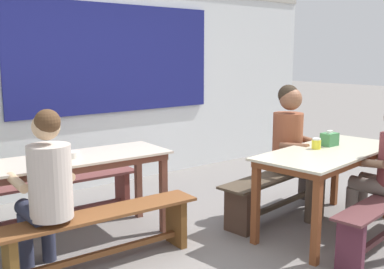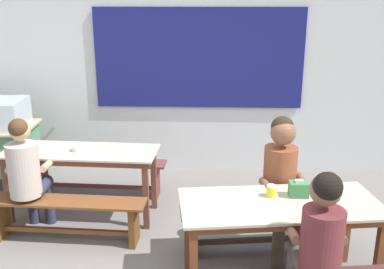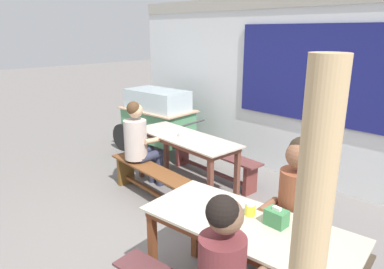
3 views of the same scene
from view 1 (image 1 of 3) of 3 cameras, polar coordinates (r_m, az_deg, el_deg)
name	(u,v)px [view 1 (image 1 of 3)]	position (r m, az deg, el deg)	size (l,w,h in m)	color
ground_plane	(237,249)	(4.00, 5.75, -14.28)	(40.00, 40.00, 0.00)	slate
backdrop_wall	(98,74)	(5.72, -11.80, 7.52)	(7.32, 0.23, 2.68)	silver
dining_table_far	(74,167)	(4.02, -14.79, -4.00)	(1.70, 0.68, 0.78)	beige
dining_table_near	(329,158)	(4.36, 17.05, -2.93)	(1.70, 0.91, 0.78)	#BFB9A0
bench_far_back	(55,194)	(4.62, -17.03, -7.29)	(1.71, 0.36, 0.44)	brown
bench_far_front	(102,230)	(3.65, -11.34, -11.84)	(1.64, 0.37, 0.44)	brown
bench_near_back	(278,188)	(4.73, 10.83, -6.70)	(1.59, 0.52, 0.44)	#423628
person_left_back_turned	(47,184)	(3.45, -17.99, -6.05)	(0.43, 0.55, 1.28)	#2F334A
person_right_near_table	(293,141)	(4.71, 12.70, -0.83)	(0.46, 0.56, 1.35)	#483A2E
tissue_box	(329,139)	(4.53, 17.08, -0.56)	(0.16, 0.11, 0.15)	#3C7D48
condiment_jar	(316,144)	(4.34, 15.52, -1.13)	(0.08, 0.08, 0.10)	yellow
soup_bowl	(72,155)	(3.97, -15.02, -2.50)	(0.14, 0.14, 0.05)	silver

